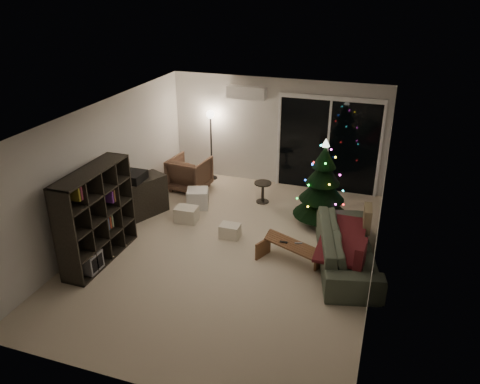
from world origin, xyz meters
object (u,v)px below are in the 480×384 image
object	(u,v)px
media_cabinet	(136,199)
sofa	(347,247)
christmas_tree	(323,182)
bookshelf	(86,214)
coffee_table	(292,253)
armchair	(190,173)

from	to	relation	value
media_cabinet	sofa	size ratio (longest dim) A/B	0.56
media_cabinet	christmas_tree	world-z (taller)	christmas_tree
bookshelf	media_cabinet	size ratio (longest dim) A/B	1.30
bookshelf	media_cabinet	xyz separation A→B (m)	(0.00, 1.59, -0.43)
coffee_table	christmas_tree	world-z (taller)	christmas_tree
media_cabinet	armchair	distance (m)	1.69
media_cabinet	christmas_tree	distance (m)	3.77
coffee_table	bookshelf	bearing A→B (deg)	-140.42
media_cabinet	sofa	xyz separation A→B (m)	(4.30, -0.42, -0.07)
bookshelf	armchair	world-z (taller)	bookshelf
media_cabinet	sofa	bearing A→B (deg)	19.35
media_cabinet	christmas_tree	bearing A→B (deg)	39.32
armchair	coffee_table	distance (m)	3.69
bookshelf	media_cabinet	distance (m)	1.65
media_cabinet	armchair	size ratio (longest dim) A/B	1.53
sofa	christmas_tree	size ratio (longest dim) A/B	1.30
armchair	christmas_tree	bearing A→B (deg)	173.42
coffee_table	media_cabinet	bearing A→B (deg)	-166.77
sofa	christmas_tree	world-z (taller)	christmas_tree
media_cabinet	coffee_table	size ratio (longest dim) A/B	1.18
armchair	sofa	size ratio (longest dim) A/B	0.37
armchair	sofa	world-z (taller)	armchair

